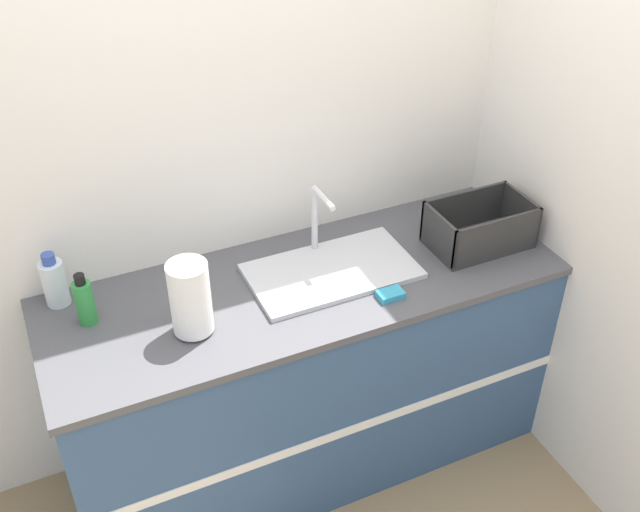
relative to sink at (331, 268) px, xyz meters
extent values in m
plane|color=#937A56|center=(-0.11, -0.33, -0.91)|extent=(12.00, 12.00, 0.00)
cube|color=silver|center=(-0.11, 0.34, 0.39)|extent=(4.24, 0.06, 2.60)
cube|color=silver|center=(0.85, -0.01, 0.39)|extent=(0.06, 2.63, 2.60)
cube|color=#33517A|center=(-0.11, -0.01, -0.48)|extent=(1.84, 0.63, 0.86)
cube|color=white|center=(-0.11, -0.33, -0.48)|extent=(1.84, 0.01, 0.04)
cube|color=#4C4C51|center=(-0.11, -0.01, -0.03)|extent=(1.87, 0.66, 0.03)
cube|color=silver|center=(0.00, -0.01, -0.01)|extent=(0.60, 0.34, 0.02)
cylinder|color=silver|center=(0.00, 0.14, 0.13)|extent=(0.02, 0.02, 0.26)
cylinder|color=silver|center=(0.00, 0.07, 0.26)|extent=(0.02, 0.15, 0.02)
cylinder|color=#4C4C51|center=(-0.54, -0.10, -0.01)|extent=(0.10, 0.10, 0.01)
cylinder|color=white|center=(-0.54, -0.10, 0.12)|extent=(0.13, 0.13, 0.25)
cube|color=#2D2D2D|center=(0.59, -0.07, -0.01)|extent=(0.37, 0.23, 0.01)
cube|color=#2D2D2D|center=(0.59, -0.18, 0.07)|extent=(0.37, 0.01, 0.16)
cube|color=#2D2D2D|center=(0.59, 0.04, 0.07)|extent=(0.37, 0.01, 0.16)
cube|color=#2D2D2D|center=(0.40, -0.07, 0.07)|extent=(0.01, 0.23, 0.16)
cube|color=#2D2D2D|center=(0.77, -0.07, 0.07)|extent=(0.01, 0.23, 0.16)
cylinder|color=#2D8C3D|center=(-0.85, 0.09, 0.06)|extent=(0.06, 0.06, 0.16)
cylinder|color=black|center=(-0.85, 0.09, 0.15)|extent=(0.03, 0.03, 0.03)
cylinder|color=silver|center=(-0.92, 0.23, 0.06)|extent=(0.08, 0.08, 0.17)
cylinder|color=#334C9E|center=(-0.92, 0.23, 0.16)|extent=(0.04, 0.04, 0.04)
cube|color=#3399BF|center=(0.12, -0.22, -0.01)|extent=(0.09, 0.06, 0.02)
camera|label=1|loc=(-0.94, -1.95, 1.59)|focal=42.00mm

